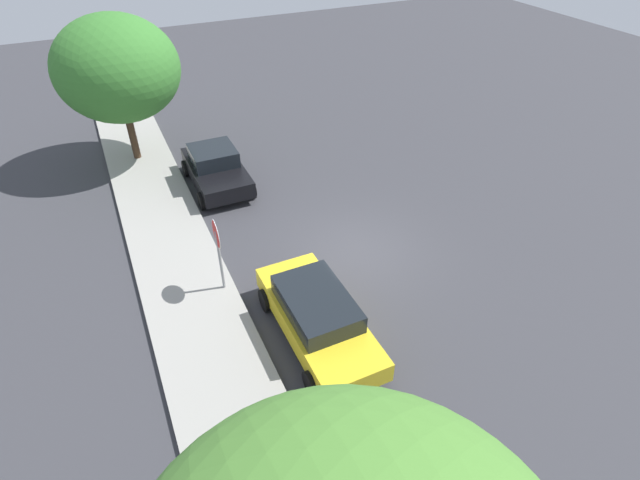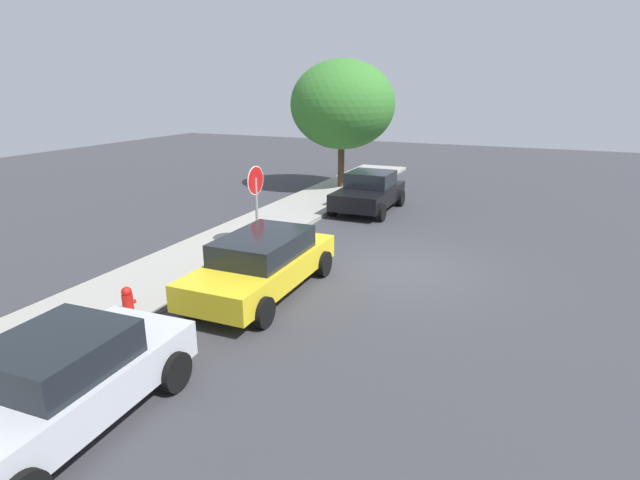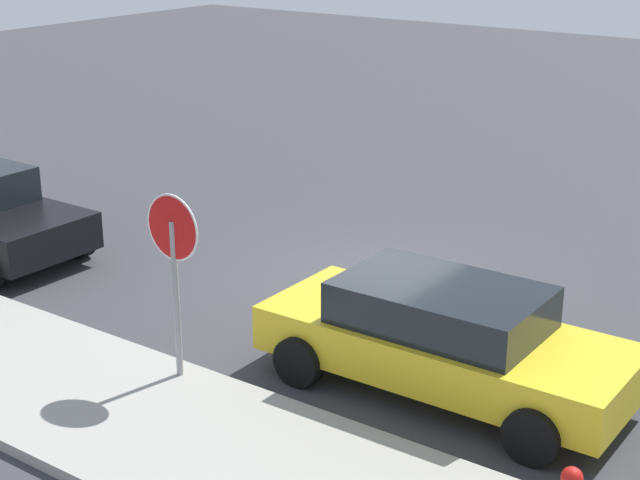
% 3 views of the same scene
% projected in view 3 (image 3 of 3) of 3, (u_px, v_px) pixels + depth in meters
% --- Properties ---
extents(ground_plane, '(60.00, 60.00, 0.00)m').
position_uv_depth(ground_plane, '(368.00, 279.00, 15.40)').
color(ground_plane, '#38383D').
extents(sidewalk_curb, '(32.00, 2.58, 0.14)m').
position_uv_depth(sidewalk_curb, '(119.00, 410.00, 11.33)').
color(sidewalk_curb, '#9E9B93').
rests_on(sidewalk_curb, ground_plane).
extents(stop_sign, '(0.82, 0.08, 2.45)m').
position_uv_depth(stop_sign, '(174.00, 256.00, 11.52)').
color(stop_sign, gray).
rests_on(stop_sign, ground_plane).
extents(parked_car_yellow, '(4.51, 2.00, 1.38)m').
position_uv_depth(parked_car_yellow, '(444.00, 337.00, 11.69)').
color(parked_car_yellow, yellow).
rests_on(parked_car_yellow, ground_plane).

